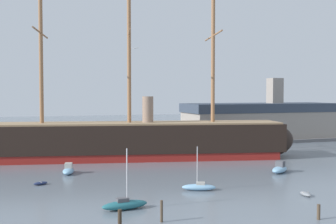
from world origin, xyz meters
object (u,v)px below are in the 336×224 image
object	(u,v)px
dockside_warehouse_right	(260,122)
tall_ship	(129,140)
mooring_piling_right_pair	(162,211)
mooring_piling_midwater	(319,212)
dinghy_distant_centre	(122,146)
mooring_piling_nearest	(120,223)
motorboat_alongside_bow	(68,170)
sailboat_near_centre	(199,187)
motorboat_mid_right	(280,169)
dinghy_mid_left	(41,183)
motorboat_alongside_stern	(252,155)
motorboat_far_right	(270,146)
dinghy_foreground_right	(306,194)
sailboat_foreground_left	(125,204)
seagull_in_flight	(135,48)

from	to	relation	value
dockside_warehouse_right	tall_ship	bearing A→B (deg)	-154.39
mooring_piling_right_pair	mooring_piling_midwater	bearing A→B (deg)	-15.63
dinghy_distant_centre	dockside_warehouse_right	size ratio (longest dim) A/B	0.04
mooring_piling_nearest	mooring_piling_right_pair	size ratio (longest dim) A/B	1.10
motorboat_alongside_bow	sailboat_near_centre	bearing A→B (deg)	-48.02
motorboat_mid_right	mooring_piling_nearest	distance (m)	35.58
mooring_piling_midwater	dinghy_mid_left	bearing A→B (deg)	135.76
motorboat_mid_right	motorboat_alongside_stern	size ratio (longest dim) A/B	1.24
tall_ship	motorboat_far_right	xyz separation A→B (m)	(33.44, 4.98, -3.18)
motorboat_alongside_stern	mooring_piling_nearest	distance (m)	47.31
dinghy_foreground_right	sailboat_foreground_left	bearing A→B (deg)	176.78
tall_ship	mooring_piling_right_pair	world-z (taller)	tall_ship
motorboat_mid_right	dinghy_distant_centre	bearing A→B (deg)	113.79
tall_ship	dockside_warehouse_right	distance (m)	43.31
sailboat_foreground_left	mooring_piling_right_pair	size ratio (longest dim) A/B	3.10
sailboat_near_centre	motorboat_alongside_bow	world-z (taller)	sailboat_near_centre
sailboat_foreground_left	motorboat_alongside_stern	xyz separation A→B (m)	(30.51, 26.35, -0.02)
motorboat_alongside_stern	motorboat_mid_right	bearing A→B (deg)	-103.18
motorboat_far_right	mooring_piling_right_pair	xyz separation A→B (m)	(-39.26, -42.91, 0.61)
dinghy_mid_left	motorboat_mid_right	size ratio (longest dim) A/B	0.45
tall_ship	dinghy_foreground_right	bearing A→B (deg)	-68.04
sailboat_near_centre	motorboat_far_right	distance (m)	44.57
motorboat_alongside_bow	motorboat_far_right	size ratio (longest dim) A/B	1.28
motorboat_alongside_stern	sailboat_near_centre	bearing A→B (deg)	-133.26
motorboat_far_right	sailboat_foreground_left	bearing A→B (deg)	-137.96
sailboat_foreground_left	dockside_warehouse_right	size ratio (longest dim) A/B	0.15
sailboat_foreground_left	sailboat_near_centre	world-z (taller)	sailboat_foreground_left
tall_ship	sailboat_foreground_left	distance (m)	33.74
tall_ship	dinghy_mid_left	world-z (taller)	tall_ship
mooring_piling_nearest	seagull_in_flight	world-z (taller)	seagull_in_flight
sailboat_near_centre	motorboat_alongside_bow	bearing A→B (deg)	131.98
dinghy_distant_centre	mooring_piling_nearest	xyz separation A→B (m)	(-12.83, -57.62, 0.93)
dinghy_distant_centre	motorboat_alongside_bow	bearing A→B (deg)	-117.41
dinghy_distant_centre	seagull_in_flight	distance (m)	45.95
sailboat_foreground_left	mooring_piling_nearest	world-z (taller)	sailboat_foreground_left
sailboat_near_centre	motorboat_far_right	world-z (taller)	sailboat_near_centre
dinghy_distant_centre	seagull_in_flight	bearing A→B (deg)	-100.11
dinghy_distant_centre	sailboat_foreground_left	bearing A→B (deg)	-102.07
motorboat_mid_right	seagull_in_flight	xyz separation A→B (m)	(-24.00, -4.19, 17.29)
tall_ship	mooring_piling_midwater	world-z (taller)	tall_ship
dinghy_mid_left	motorboat_far_right	world-z (taller)	motorboat_far_right
dinghy_mid_left	dinghy_foreground_right	bearing A→B (deg)	-28.62
dinghy_mid_left	seagull_in_flight	xyz separation A→B (m)	(11.34, -7.10, 17.70)
motorboat_far_right	mooring_piling_nearest	size ratio (longest dim) A/B	1.41
sailboat_foreground_left	motorboat_far_right	xyz separation A→B (m)	(41.66, 37.56, -0.10)
dinghy_mid_left	dinghy_distant_centre	size ratio (longest dim) A/B	1.05
sailboat_foreground_left	motorboat_mid_right	xyz separation A→B (m)	(27.20, 12.22, 0.09)
tall_ship	seagull_in_flight	world-z (taller)	tall_ship
sailboat_foreground_left	mooring_piling_midwater	bearing A→B (deg)	-28.94
tall_ship	dinghy_mid_left	bearing A→B (deg)	-133.15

